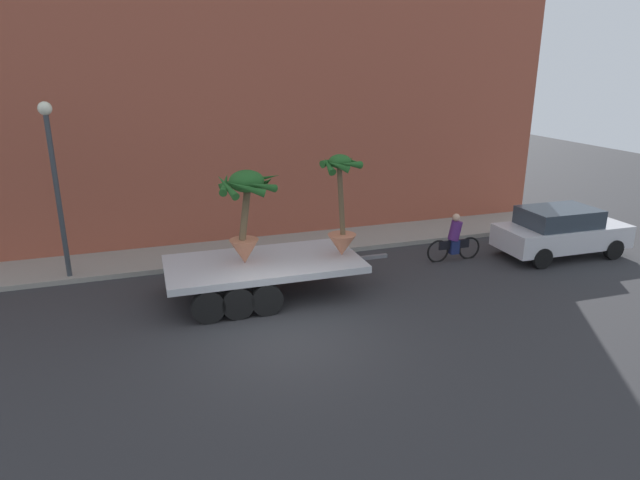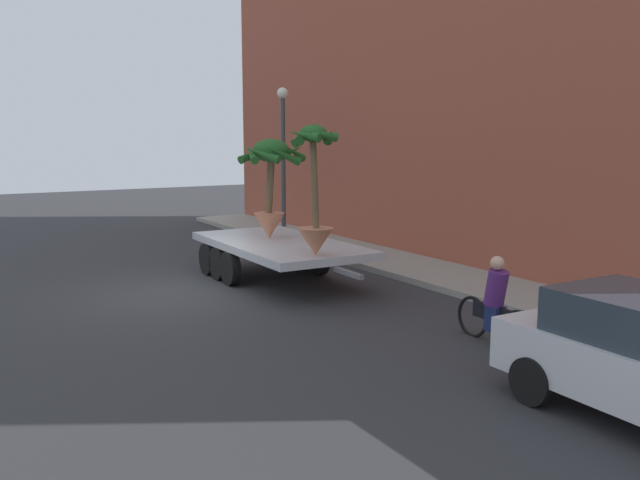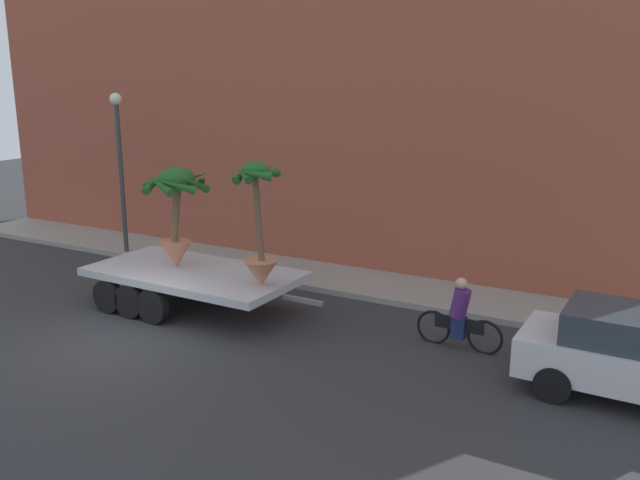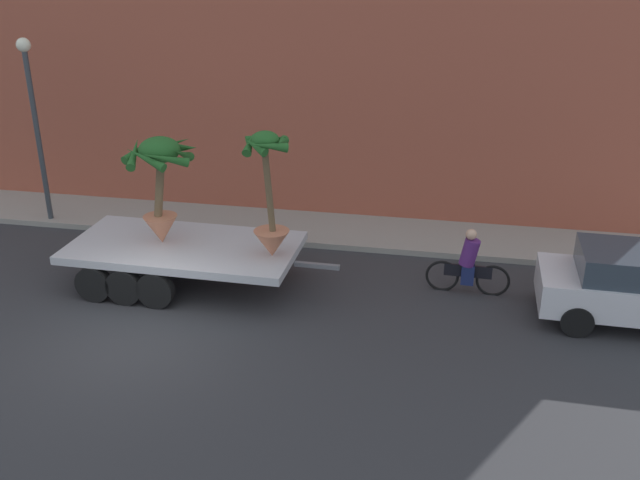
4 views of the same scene
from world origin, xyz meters
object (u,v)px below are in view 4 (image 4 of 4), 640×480
(cyclist, at_px, (469,265))
(flatbed_trailer, at_px, (175,252))
(potted_palm_middle, at_px, (269,199))
(street_lamp, at_px, (33,107))
(potted_palm_rear, at_px, (160,178))

(cyclist, bearing_deg, flatbed_trailer, -173.21)
(flatbed_trailer, distance_m, potted_palm_middle, 2.77)
(street_lamp, bearing_deg, potted_palm_middle, -23.30)
(potted_palm_rear, xyz_separation_m, street_lamp, (-4.61, 2.81, 0.73))
(cyclist, height_order, street_lamp, street_lamp)
(potted_palm_middle, distance_m, street_lamp, 7.77)
(flatbed_trailer, height_order, potted_palm_rear, potted_palm_rear)
(potted_palm_middle, distance_m, cyclist, 4.61)
(flatbed_trailer, height_order, potted_palm_middle, potted_palm_middle)
(potted_palm_rear, relative_size, potted_palm_middle, 0.89)
(potted_palm_middle, relative_size, street_lamp, 0.56)
(potted_palm_middle, height_order, street_lamp, street_lamp)
(flatbed_trailer, bearing_deg, potted_palm_rear, -175.44)
(flatbed_trailer, bearing_deg, potted_palm_middle, -6.40)
(potted_palm_rear, height_order, cyclist, potted_palm_rear)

